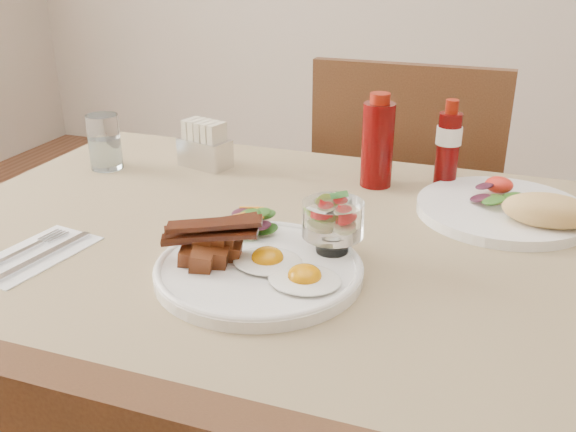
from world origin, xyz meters
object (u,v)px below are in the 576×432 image
at_px(table, 336,306).
at_px(hot_sauce_bottle, 448,146).
at_px(ketchup_bottle, 378,143).
at_px(main_plate, 259,270).
at_px(water_glass, 105,145).
at_px(fruit_cup, 333,219).
at_px(second_plate, 513,209).
at_px(sugar_caddy, 205,147).
at_px(chair_far, 407,221).

xyz_separation_m(table, hot_sauce_bottle, (0.11, 0.33, 0.17)).
height_order(table, ketchup_bottle, ketchup_bottle).
height_order(main_plate, hot_sauce_bottle, hot_sauce_bottle).
bearing_deg(ketchup_bottle, water_glass, -170.73).
bearing_deg(water_glass, table, -21.53).
bearing_deg(table, fruit_cup, -93.87).
distance_m(ketchup_bottle, water_glass, 0.53).
bearing_deg(ketchup_bottle, main_plate, -100.33).
distance_m(second_plate, ketchup_bottle, 0.26).
bearing_deg(fruit_cup, second_plate, 45.55).
xyz_separation_m(sugar_caddy, water_glass, (-0.18, -0.07, 0.01)).
bearing_deg(sugar_caddy, second_plate, 8.38).
distance_m(chair_far, main_plate, 0.80).
height_order(table, hot_sauce_bottle, hot_sauce_bottle).
height_order(chair_far, sugar_caddy, chair_far).
bearing_deg(ketchup_bottle, table, -88.05).
xyz_separation_m(ketchup_bottle, sugar_caddy, (-0.34, -0.01, -0.04)).
height_order(chair_far, ketchup_bottle, chair_far).
relative_size(second_plate, sugar_caddy, 2.49).
bearing_deg(water_glass, fruit_cup, -23.87).
bearing_deg(main_plate, hot_sauce_bottle, 65.87).
relative_size(chair_far, hot_sauce_bottle, 5.81).
height_order(table, second_plate, second_plate).
bearing_deg(second_plate, table, -137.38).
distance_m(table, main_plate, 0.16).
distance_m(table, hot_sauce_bottle, 0.38).
bearing_deg(chair_far, main_plate, -96.11).
height_order(second_plate, hot_sauce_bottle, hot_sauce_bottle).
bearing_deg(hot_sauce_bottle, main_plate, -114.13).
bearing_deg(table, ketchup_bottle, 91.95).
xyz_separation_m(hot_sauce_bottle, water_glass, (-0.64, -0.12, -0.03)).
relative_size(fruit_cup, water_glass, 0.81).
bearing_deg(table, main_plate, -129.41).
relative_size(fruit_cup, second_plate, 0.31).
xyz_separation_m(chair_far, fruit_cup, (-0.00, -0.69, 0.29)).
bearing_deg(table, water_glass, 158.47).
xyz_separation_m(fruit_cup, ketchup_bottle, (-0.01, 0.32, 0.02)).
bearing_deg(second_plate, fruit_cup, -134.45).
distance_m(chair_far, sugar_caddy, 0.58).
relative_size(table, water_glass, 12.47).
xyz_separation_m(fruit_cup, water_glass, (-0.53, 0.23, -0.02)).
bearing_deg(second_plate, sugar_caddy, 173.12).
relative_size(hot_sauce_bottle, water_glass, 1.50).
xyz_separation_m(main_plate, sugar_caddy, (-0.27, 0.38, 0.03)).
height_order(main_plate, sugar_caddy, sugar_caddy).
height_order(fruit_cup, ketchup_bottle, ketchup_bottle).
xyz_separation_m(second_plate, ketchup_bottle, (-0.24, 0.08, 0.06)).
height_order(chair_far, fruit_cup, chair_far).
height_order(main_plate, water_glass, water_glass).
relative_size(table, second_plate, 4.80).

